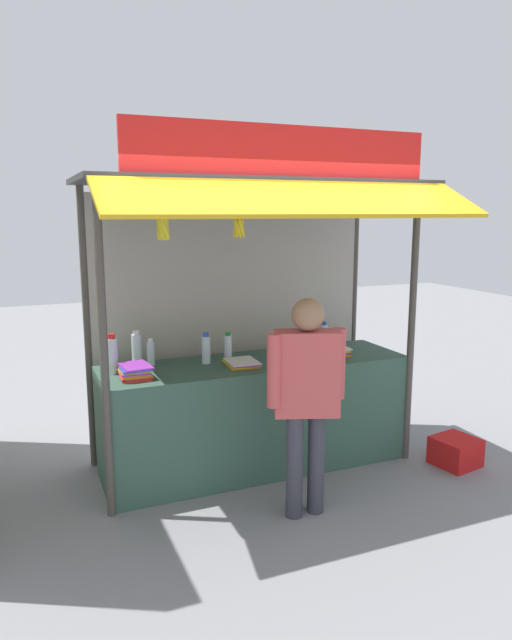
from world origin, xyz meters
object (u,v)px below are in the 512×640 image
Objects in this scene: plastic_crate at (455,451)px; water_bottle_right at (206,349)px; water_bottle_center at (228,347)px; banana_bunch_rightmost at (163,228)px; water_bottle_front_left at (324,335)px; vendor_person at (307,388)px; magazine_stack_back_left at (242,363)px; banana_bunch_leftmost at (239,226)px; magazine_stack_left at (135,371)px; magazine_stack_front_right at (332,350)px; water_bottle_rear_center at (137,349)px; water_bottle_far_right at (112,355)px; water_bottle_mid_right at (151,353)px.

water_bottle_right is at bearing 159.33° from plastic_crate.
banana_bunch_rightmost is (-0.67, -0.61, 1.01)m from water_bottle_center.
vendor_person is (-0.79, -1.17, -0.08)m from water_bottle_front_left.
magazine_stack_back_left is 1.18m from banana_bunch_leftmost.
magazine_stack_left is 0.90× the size of plastic_crate.
magazine_stack_front_right is 1.06× the size of banana_bunch_leftmost.
water_bottle_center is at bearing 169.77° from magazine_stack_front_right.
water_bottle_rear_center is at bearing 160.33° from plastic_crate.
water_bottle_far_right reaches higher than water_bottle_center.
banana_bunch_leftmost reaches higher than magazine_stack_front_right.
water_bottle_far_right reaches higher than water_bottle_right.
magazine_stack_front_right is at bearing 23.15° from banana_bunch_leftmost.
water_bottle_center is 1.36m from banana_bunch_rightmost.
plastic_crate is at bearing -20.67° from water_bottle_right.
water_bottle_center is at bearing 12.01° from water_bottle_right.
water_bottle_center reaches higher than plastic_crate.
water_bottle_center is 0.70× the size of plastic_crate.
water_bottle_right reaches higher than plastic_crate.
vendor_person reaches higher than magazine_stack_left.
water_bottle_rear_center is 0.90× the size of magazine_stack_back_left.
water_bottle_far_right is 0.98× the size of magazine_stack_front_right.
magazine_stack_back_left is at bearing 28.81° from banana_bunch_rightmost.
water_bottle_center is at bearing 42.16° from banana_bunch_rightmost.
magazine_stack_left is 1.30m from vendor_person.
water_bottle_center is 1.05× the size of water_bottle_front_left.
vendor_person is (-0.71, -0.87, -0.01)m from magazine_stack_front_right.
water_bottle_far_right is at bearing -174.25° from water_bottle_front_left.
water_bottle_center reaches higher than water_bottle_front_left.
magazine_stack_left is at bearing -164.12° from water_bottle_center.
water_bottle_rear_center is at bearing 170.64° from magazine_stack_front_right.
water_bottle_right is at bearing 97.35° from banana_bunch_leftmost.
water_bottle_right is at bearing 144.68° from magazine_stack_back_left.
banana_bunch_rightmost is at bearing -155.77° from water_bottle_front_left.
plastic_crate is (2.61, -0.56, -0.85)m from magazine_stack_left.
water_bottle_front_left is at bearing 11.68° from magazine_stack_left.
water_bottle_right is (-0.21, -0.04, 0.01)m from water_bottle_center.
water_bottle_front_left is at bearing 8.76° from water_bottle_right.
magazine_stack_back_left is (-0.96, -0.36, -0.09)m from water_bottle_front_left.
banana_bunch_leftmost reaches higher than water_bottle_mid_right.
water_bottle_far_right is at bearing 146.21° from banana_bunch_leftmost.
magazine_stack_front_right is at bearing -8.68° from water_bottle_mid_right.
banana_bunch_leftmost is at bearing -33.79° from water_bottle_far_right.
banana_bunch_rightmost is at bearing -151.19° from magazine_stack_back_left.
water_bottle_rear_center is 2.84m from plastic_crate.
water_bottle_front_left is 1.22m from water_bottle_right.
banana_bunch_rightmost is at bearing 179.95° from banana_bunch_leftmost.
water_bottle_rear_center reaches higher than magazine_stack_left.
plastic_crate is (2.42, -0.87, -0.91)m from water_bottle_mid_right.
water_bottle_center is 0.15× the size of vendor_person.
magazine_stack_back_left is (0.87, 0.02, -0.03)m from magazine_stack_left.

